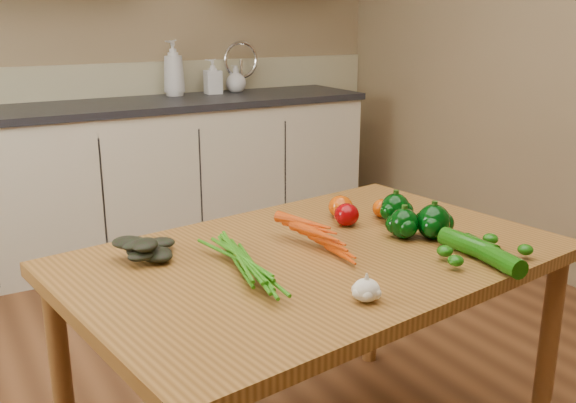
# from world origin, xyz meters

# --- Properties ---
(room) EXTENTS (4.04, 5.04, 2.64)m
(room) POSITION_xyz_m (0.00, 0.17, 1.25)
(room) COLOR brown
(room) RESTS_ON ground
(counter_run) EXTENTS (2.84, 0.64, 1.14)m
(counter_run) POSITION_xyz_m (0.21, 2.19, 0.46)
(counter_run) COLOR beige
(counter_run) RESTS_ON ground
(table) EXTENTS (1.48, 1.07, 0.74)m
(table) POSITION_xyz_m (0.05, -0.02, 0.65)
(table) COLOR #92602A
(table) RESTS_ON ground
(soap_bottle_a) EXTENTS (0.18, 0.18, 0.33)m
(soap_bottle_a) POSITION_xyz_m (0.52, 2.35, 1.07)
(soap_bottle_a) COLOR silver
(soap_bottle_a) RESTS_ON counter_run
(soap_bottle_b) EXTENTS (0.11, 0.10, 0.22)m
(soap_bottle_b) POSITION_xyz_m (0.76, 2.32, 1.01)
(soap_bottle_b) COLOR silver
(soap_bottle_b) RESTS_ON counter_run
(soap_bottle_c) EXTENTS (0.18, 0.18, 0.17)m
(soap_bottle_c) POSITION_xyz_m (0.93, 2.34, 0.98)
(soap_bottle_c) COLOR silver
(soap_bottle_c) RESTS_ON counter_run
(carrot_bunch) EXTENTS (0.28, 0.23, 0.07)m
(carrot_bunch) POSITION_xyz_m (-0.01, -0.02, 0.77)
(carrot_bunch) COLOR #C83D04
(carrot_bunch) RESTS_ON table
(leafy_greens) EXTENTS (0.20, 0.18, 0.10)m
(leafy_greens) POSITION_xyz_m (-0.37, 0.15, 0.78)
(leafy_greens) COLOR black
(leafy_greens) RESTS_ON table
(garlic_bulb) EXTENTS (0.07, 0.07, 0.06)m
(garlic_bulb) POSITION_xyz_m (-0.02, -0.35, 0.76)
(garlic_bulb) COLOR silver
(garlic_bulb) RESTS_ON table
(pepper_a) EXTENTS (0.09, 0.09, 0.09)m
(pepper_a) POSITION_xyz_m (0.35, -0.04, 0.78)
(pepper_a) COLOR black
(pepper_a) RESTS_ON table
(pepper_b) EXTENTS (0.09, 0.09, 0.09)m
(pepper_b) POSITION_xyz_m (0.42, 0.09, 0.78)
(pepper_b) COLOR black
(pepper_b) RESTS_ON table
(pepper_c) EXTENTS (0.10, 0.10, 0.10)m
(pepper_c) POSITION_xyz_m (0.42, -0.09, 0.79)
(pepper_c) COLOR black
(pepper_c) RESTS_ON table
(tomato_a) EXTENTS (0.08, 0.08, 0.07)m
(tomato_a) POSITION_xyz_m (0.26, 0.14, 0.77)
(tomato_a) COLOR #7F0205
(tomato_a) RESTS_ON table
(tomato_b) EXTENTS (0.08, 0.08, 0.07)m
(tomato_b) POSITION_xyz_m (0.30, 0.22, 0.77)
(tomato_b) COLOR #C54404
(tomato_b) RESTS_ON table
(tomato_c) EXTENTS (0.07, 0.07, 0.06)m
(tomato_c) POSITION_xyz_m (0.42, 0.15, 0.77)
(tomato_c) COLOR #C54404
(tomato_c) RESTS_ON table
(zucchini_a) EXTENTS (0.06, 0.19, 0.06)m
(zucchini_a) POSITION_xyz_m (0.41, -0.24, 0.76)
(zucchini_a) COLOR #0F4A07
(zucchini_a) RESTS_ON table
(zucchini_b) EXTENTS (0.09, 0.23, 0.05)m
(zucchini_b) POSITION_xyz_m (0.41, -0.33, 0.76)
(zucchini_b) COLOR #0F4A07
(zucchini_b) RESTS_ON table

